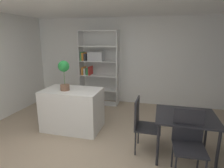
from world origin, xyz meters
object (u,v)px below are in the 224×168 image
Objects in this scene: potted_plant_on_island at (64,72)px; dining_chair_near at (188,138)px; kitchen_island at (73,109)px; dining_table at (186,120)px; dining_chair_island_side at (142,121)px; open_bookshelf at (96,65)px.

potted_plant_on_island reaches higher than dining_chair_near.
kitchen_island is 1.26× the size of dining_chair_near.
potted_plant_on_island reaches higher than dining_table.
potted_plant_on_island is at bearing 77.35° from dining_chair_island_side.
dining_chair_island_side is 0.83m from dining_chair_near.
dining_chair_near is (2.29, -2.66, -0.62)m from open_bookshelf.
potted_plant_on_island is at bearing 170.36° from dining_table.
dining_table is (2.37, -0.40, -0.62)m from potted_plant_on_island.
open_bookshelf reaches higher than potted_plant_on_island.
open_bookshelf reaches higher than dining_chair_island_side.
dining_chair_island_side is at bearing -54.30° from open_bookshelf.
dining_chair_near is at bearing -121.62° from dining_chair_island_side.
potted_plant_on_island is at bearing -92.52° from open_bookshelf.
open_bookshelf is 2.29× the size of dining_chair_island_side.
dining_chair_near is at bearing -90.56° from dining_table.
open_bookshelf is 2.80m from dining_chair_island_side.
open_bookshelf is 3.56m from dining_chair_near.
potted_plant_on_island is 0.29× the size of open_bookshelf.
potted_plant_on_island is 2.61m from dining_chair_near.
open_bookshelf is 2.24× the size of dining_chair_near.
kitchen_island reaches higher than dining_table.
dining_chair_near is (2.25, -0.92, 0.13)m from kitchen_island.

